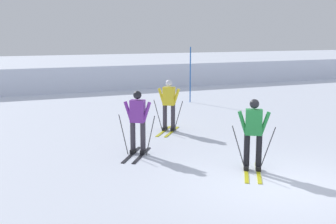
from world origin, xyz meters
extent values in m
plane|color=silver|center=(0.00, 0.00, 0.00)|extent=(120.00, 120.00, 0.00)
cube|color=silver|center=(0.00, 20.06, 0.70)|extent=(80.00, 7.00, 1.40)
cube|color=black|center=(-1.86, 3.33, 0.01)|extent=(1.01, 1.35, 0.02)
cube|color=black|center=(-2.08, 3.49, 0.01)|extent=(1.01, 1.35, 0.02)
cube|color=black|center=(-1.77, 3.45, 0.07)|extent=(0.25, 0.28, 0.10)
cube|color=black|center=(-2.00, 3.61, 0.07)|extent=(0.25, 0.28, 0.10)
cylinder|color=#38333D|center=(-1.77, 3.45, 0.55)|extent=(0.14, 0.14, 0.85)
cylinder|color=#38333D|center=(-2.00, 3.61, 0.55)|extent=(0.14, 0.14, 0.85)
cube|color=purple|center=(-1.88, 3.53, 1.17)|extent=(0.45, 0.42, 0.60)
cylinder|color=purple|center=(-1.69, 3.37, 1.16)|extent=(0.26, 0.22, 0.55)
cylinder|color=purple|center=(-2.10, 3.66, 1.16)|extent=(0.26, 0.22, 0.55)
sphere|color=black|center=(-1.88, 3.53, 1.60)|extent=(0.22, 0.22, 0.22)
cylinder|color=#38383D|center=(-1.64, 3.23, 0.54)|extent=(0.22, 0.17, 1.08)
cylinder|color=#38383D|center=(-2.24, 3.67, 0.54)|extent=(0.22, 0.17, 1.08)
cube|color=gold|center=(0.04, 5.57, 0.01)|extent=(1.09, 1.29, 0.02)
cube|color=gold|center=(-0.17, 5.75, 0.01)|extent=(1.09, 1.29, 0.02)
cube|color=black|center=(0.14, 5.69, 0.07)|extent=(0.26, 0.28, 0.10)
cube|color=black|center=(-0.08, 5.87, 0.07)|extent=(0.26, 0.28, 0.10)
cylinder|color=#38333D|center=(0.14, 5.69, 0.55)|extent=(0.14, 0.14, 0.85)
cylinder|color=#38333D|center=(-0.08, 5.87, 0.55)|extent=(0.14, 0.14, 0.85)
cube|color=yellow|center=(0.03, 5.78, 1.17)|extent=(0.45, 0.43, 0.60)
cylinder|color=yellow|center=(0.21, 5.60, 1.16)|extent=(0.25, 0.23, 0.55)
cylinder|color=yellow|center=(-0.18, 5.92, 1.16)|extent=(0.25, 0.23, 0.55)
sphere|color=silver|center=(0.03, 5.78, 1.60)|extent=(0.22, 0.22, 0.22)
cylinder|color=#38383D|center=(0.23, 5.48, 0.52)|extent=(0.26, 0.22, 1.05)
cylinder|color=#38383D|center=(-0.30, 5.92, 0.52)|extent=(0.26, 0.22, 1.05)
cube|color=gold|center=(0.12, 0.86, 0.01)|extent=(0.94, 1.39, 0.02)
cube|color=gold|center=(-0.12, 1.01, 0.01)|extent=(0.94, 1.39, 0.02)
cube|color=black|center=(0.20, 0.98, 0.07)|extent=(0.24, 0.28, 0.10)
cube|color=black|center=(-0.04, 1.13, 0.07)|extent=(0.24, 0.28, 0.10)
cylinder|color=black|center=(0.20, 0.98, 0.55)|extent=(0.14, 0.14, 0.85)
cylinder|color=black|center=(-0.04, 1.13, 0.55)|extent=(0.14, 0.14, 0.85)
cube|color=#23843D|center=(0.08, 1.06, 1.17)|extent=(0.45, 0.41, 0.60)
cylinder|color=#23843D|center=(0.28, 0.91, 1.16)|extent=(0.26, 0.21, 0.55)
cylinder|color=#23843D|center=(-0.14, 1.18, 1.16)|extent=(0.26, 0.21, 0.55)
sphere|color=black|center=(0.08, 1.06, 1.60)|extent=(0.22, 0.22, 0.22)
cylinder|color=#38383D|center=(0.30, 0.80, 0.54)|extent=(0.32, 0.22, 1.10)
cylinder|color=#38383D|center=(-0.24, 1.15, 0.54)|extent=(0.32, 0.22, 1.10)
cylinder|color=#1E56AD|center=(3.48, 11.05, 1.30)|extent=(0.05, 0.05, 2.60)
camera|label=1|loc=(-5.76, -7.20, 3.19)|focal=46.67mm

